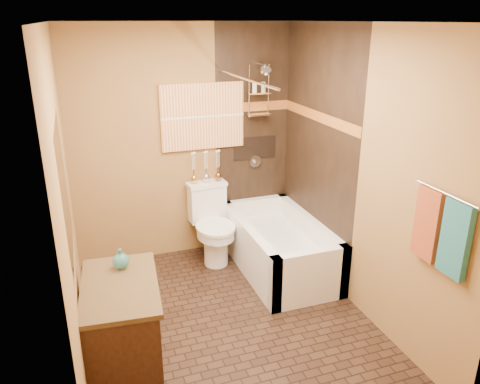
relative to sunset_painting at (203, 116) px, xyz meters
name	(u,v)px	position (x,y,z in m)	size (l,w,h in m)	color
floor	(230,324)	(-0.20, -1.48, -1.55)	(3.00, 3.00, 0.00)	black
wall_left	(67,210)	(-1.40, -1.48, -0.30)	(0.02, 3.00, 2.50)	olive
wall_right	(360,175)	(1.00, -1.48, -0.30)	(0.02, 3.00, 2.50)	olive
wall_back	(185,145)	(-0.20, 0.02, -0.30)	(2.40, 0.02, 2.50)	olive
wall_front	(321,287)	(-0.20, -2.98, -0.30)	(2.40, 0.02, 2.50)	olive
ceiling	(227,22)	(-0.20, -1.48, 0.95)	(3.00, 3.00, 0.00)	silver
alcove_tile_back	(253,139)	(0.57, 0.01, -0.30)	(0.85, 0.01, 2.50)	black
alcove_tile_right	(317,153)	(0.99, -0.73, -0.30)	(0.01, 1.50, 2.50)	black
mosaic_band_back	(253,107)	(0.57, 0.00, 0.07)	(0.85, 0.01, 0.10)	brown
mosaic_band_right	(318,117)	(0.98, -0.73, 0.07)	(0.01, 1.50, 0.10)	brown
alcove_niche	(255,148)	(0.60, 0.01, -0.40)	(0.50, 0.01, 0.25)	black
shower_fixtures	(259,104)	(0.60, -0.10, 0.12)	(0.24, 0.33, 1.16)	silver
curtain_rod	(244,78)	(0.20, -0.73, 0.47)	(0.03, 0.03, 1.55)	silver
towel_bar	(446,194)	(0.95, -2.53, -0.10)	(0.02, 0.02, 0.55)	silver
towel_teal	(455,239)	(0.96, -2.66, -0.37)	(0.05, 0.22, 0.52)	#21646F
towel_rust	(428,224)	(0.96, -2.40, -0.37)	(0.05, 0.22, 0.52)	maroon
sunset_painting	(203,116)	(0.00, 0.00, 0.00)	(0.90, 0.04, 0.70)	#D56832
vanity_mirror	(65,192)	(-1.39, -1.79, -0.05)	(0.01, 1.00, 0.90)	white
bathtub	(279,250)	(0.60, -0.73, -1.33)	(0.80, 1.50, 0.55)	white
toilet	(212,224)	(0.00, -0.27, -1.13)	(0.44, 0.64, 0.84)	white
vanity	(123,330)	(-1.12, -1.79, -1.16)	(0.61, 0.91, 0.77)	black
teal_bottle	(121,259)	(-1.07, -1.56, -0.70)	(0.12, 0.12, 0.19)	#27766F
bud_vases	(206,166)	(0.00, -0.08, -0.52)	(0.34, 0.07, 0.34)	gold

